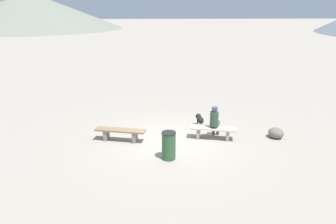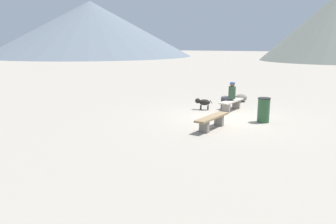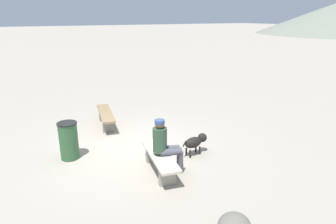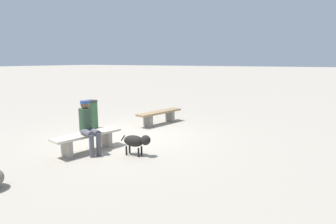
% 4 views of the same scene
% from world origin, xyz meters
% --- Properties ---
extents(ground, '(210.00, 210.00, 0.06)m').
position_xyz_m(ground, '(0.00, 0.00, -0.03)').
color(ground, '#9E9384').
extents(bench_left, '(1.92, 0.78, 0.46)m').
position_xyz_m(bench_left, '(-1.89, 0.06, 0.32)').
color(bench_left, gray).
rests_on(bench_left, ground).
extents(bench_right, '(1.78, 0.79, 0.46)m').
position_xyz_m(bench_right, '(1.58, 0.11, 0.33)').
color(bench_right, gray).
rests_on(bench_right, ground).
extents(seated_person, '(0.47, 0.67, 1.27)m').
position_xyz_m(seated_person, '(1.63, 0.21, 0.73)').
color(seated_person, '#2D4733').
rests_on(seated_person, ground).
extents(dog, '(0.32, 0.78, 0.51)m').
position_xyz_m(dog, '(1.24, 1.33, 0.35)').
color(dog, black).
rests_on(dog, ground).
extents(trash_bin, '(0.47, 0.47, 0.94)m').
position_xyz_m(trash_bin, '(-0.16, -1.47, 0.47)').
color(trash_bin, '#2D5633').
rests_on(trash_bin, ground).
extents(boulder, '(0.78, 0.80, 0.39)m').
position_xyz_m(boulder, '(4.00, 0.12, 0.20)').
color(boulder, '#6B665B').
rests_on(boulder, ground).
extents(distant_peak_1, '(37.61, 37.61, 7.31)m').
position_xyz_m(distant_peak_1, '(-26.29, 59.17, 3.66)').
color(distant_peak_1, gray).
rests_on(distant_peak_1, ground).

